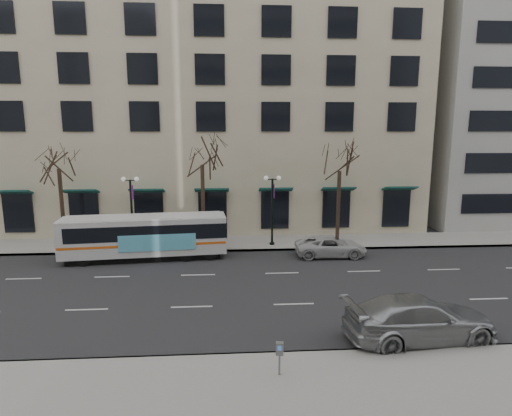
{
  "coord_description": "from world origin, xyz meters",
  "views": [
    {
      "loc": [
        1.83,
        -21.98,
        8.54
      ],
      "look_at": [
        3.43,
        2.25,
        4.0
      ],
      "focal_mm": 30.0,
      "sensor_mm": 36.0,
      "label": 1
    }
  ],
  "objects": [
    {
      "name": "building_hotel",
      "position": [
        -2.0,
        21.0,
        12.0
      ],
      "size": [
        40.0,
        20.0,
        24.0
      ],
      "primitive_type": "cube",
      "color": "#B7AA8B",
      "rests_on": "ground"
    },
    {
      "name": "white_pickup",
      "position": [
        8.72,
        5.56,
        0.67
      ],
      "size": [
        4.82,
        2.26,
        1.33
      ],
      "primitive_type": "imported",
      "rotation": [
        0.0,
        0.0,
        1.56
      ],
      "color": "#B8B8B8",
      "rests_on": "ground"
    },
    {
      "name": "city_bus",
      "position": [
        -3.62,
        5.8,
        1.58
      ],
      "size": [
        10.82,
        3.33,
        2.89
      ],
      "rotation": [
        0.0,
        0.0,
        0.1
      ],
      "color": "silver",
      "rests_on": "ground"
    },
    {
      "name": "sidewalk_far",
      "position": [
        5.0,
        9.0,
        0.07
      ],
      "size": [
        80.0,
        4.0,
        0.15
      ],
      "primitive_type": "cube",
      "color": "gray",
      "rests_on": "ground"
    },
    {
      "name": "ground",
      "position": [
        0.0,
        0.0,
        0.0
      ],
      "size": [
        160.0,
        160.0,
        0.0
      ],
      "primitive_type": "plane",
      "color": "black",
      "rests_on": "ground"
    },
    {
      "name": "tree_far_left",
      "position": [
        -10.0,
        8.8,
        6.7
      ],
      "size": [
        3.6,
        3.6,
        8.34
      ],
      "color": "black",
      "rests_on": "ground"
    },
    {
      "name": "tree_far_mid",
      "position": [
        0.0,
        8.8,
        6.91
      ],
      "size": [
        3.6,
        3.6,
        8.55
      ],
      "color": "black",
      "rests_on": "ground"
    },
    {
      "name": "tree_far_right",
      "position": [
        10.0,
        8.8,
        6.42
      ],
      "size": [
        3.6,
        3.6,
        8.06
      ],
      "color": "black",
      "rests_on": "ground"
    },
    {
      "name": "pay_station",
      "position": [
        3.53,
        -8.58,
        1.02
      ],
      "size": [
        0.28,
        0.21,
        1.2
      ],
      "rotation": [
        0.0,
        0.0,
        -0.18
      ],
      "color": "slate",
      "rests_on": "sidewalk_near"
    },
    {
      "name": "lamp_post_right",
      "position": [
        5.01,
        8.2,
        2.94
      ],
      "size": [
        1.22,
        0.45,
        5.21
      ],
      "color": "black",
      "rests_on": "ground"
    },
    {
      "name": "lamp_post_left",
      "position": [
        -4.99,
        8.2,
        2.94
      ],
      "size": [
        1.22,
        0.45,
        5.21
      ],
      "color": "black",
      "rests_on": "ground"
    },
    {
      "name": "silver_car",
      "position": [
        9.57,
        -6.17,
        0.9
      ],
      "size": [
        6.43,
        3.11,
        1.8
      ],
      "primitive_type": "imported",
      "rotation": [
        0.0,
        0.0,
        1.67
      ],
      "color": "#A0A4A8",
      "rests_on": "ground"
    }
  ]
}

